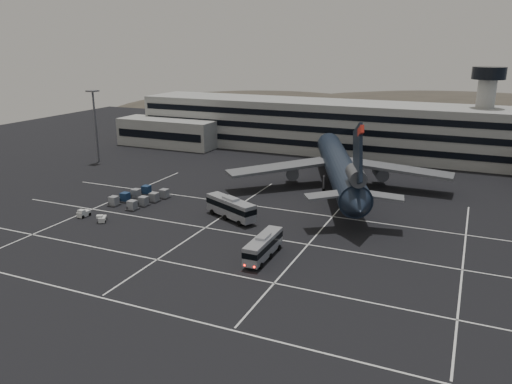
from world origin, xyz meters
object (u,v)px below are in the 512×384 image
Objects in this scene: trijet_main at (340,167)px; bus_far at (231,207)px; bus_near at (263,245)px; tug_a at (83,213)px; uld_cluster at (140,197)px.

trijet_main is 27.37m from bus_far.
bus_far is (-13.00, -23.88, -3.11)m from trijet_main.
trijet_main is at bearing -2.92° from bus_far.
trijet_main reaches higher than bus_near.
tug_a is at bearing 137.37° from bus_far.
bus_far reaches higher than uld_cluster.
trijet_main is 50.47m from tug_a.
trijet_main is 40.54m from uld_cluster.
uld_cluster is at bearing 155.08° from bus_near.
bus_far is at bearing -139.54° from trijet_main.
bus_near is at bearing -24.37° from uld_cluster.
bus_near reaches higher than uld_cluster.
bus_near is 36.27m from tug_a.
trijet_main is 4.76× the size of uld_cluster.
bus_far is 26.29m from tug_a.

